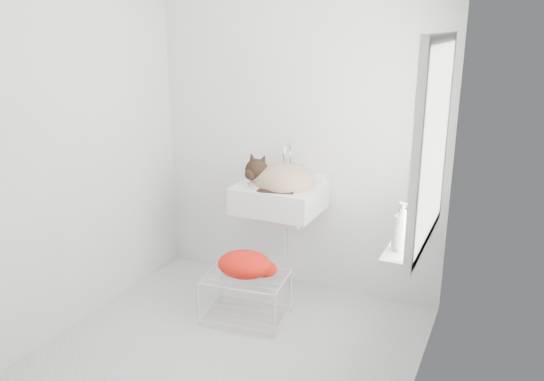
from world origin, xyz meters
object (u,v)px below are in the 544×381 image
at_px(sink, 280,185).
at_px(cat, 280,180).
at_px(bottle_c, 416,224).
at_px(bottle_a, 400,250).
at_px(wire_rack, 246,298).
at_px(bottle_b, 410,234).

height_order(sink, cat, cat).
height_order(cat, bottle_c, cat).
bearing_deg(sink, bottle_a, -38.46).
bearing_deg(wire_rack, sink, 81.64).
relative_size(bottle_a, bottle_b, 1.03).
xyz_separation_m(wire_rack, bottle_b, (1.09, -0.15, 0.70)).
bearing_deg(cat, wire_rack, -99.24).
bearing_deg(bottle_a, cat, 141.85).
bearing_deg(bottle_b, bottle_c, 90.00).
distance_m(wire_rack, bottle_a, 1.35).
relative_size(wire_rack, bottle_c, 3.52).
bearing_deg(bottle_b, wire_rack, 171.96).
distance_m(sink, bottle_b, 1.18).
bearing_deg(wire_rack, bottle_a, -19.68).
bearing_deg(wire_rack, bottle_c, 1.32).
distance_m(wire_rack, bottle_b, 1.30).
distance_m(sink, bottle_a, 1.31).
distance_m(sink, cat, 0.05).
bearing_deg(wire_rack, bottle_b, -8.04).
distance_m(bottle_b, bottle_c, 0.18).
xyz_separation_m(sink, bottle_a, (1.02, -0.81, 0.00)).
height_order(cat, bottle_b, cat).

